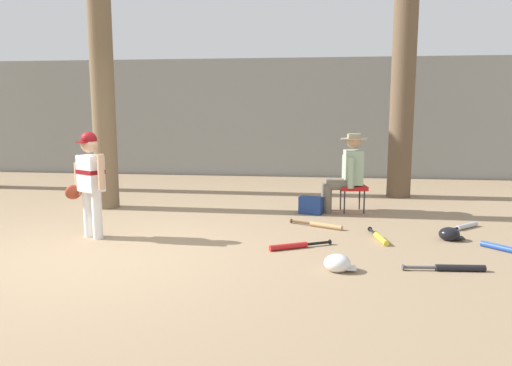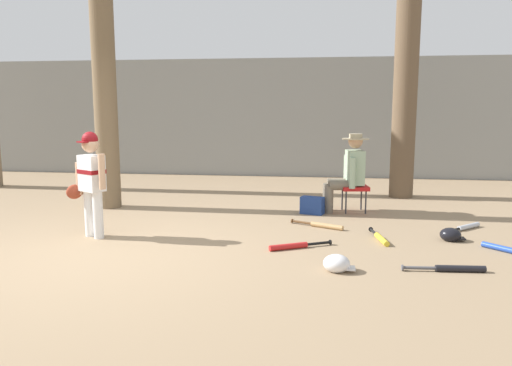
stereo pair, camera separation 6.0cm
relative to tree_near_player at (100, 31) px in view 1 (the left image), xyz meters
name	(u,v)px [view 1 (the left image)]	position (x,y,z in m)	size (l,w,h in m)	color
ground_plane	(98,256)	(1.00, -2.53, -2.75)	(60.00, 60.00, 0.00)	#937A5B
concrete_back_wall	(219,118)	(1.00, 4.16, -1.39)	(18.00, 0.36, 2.71)	gray
tree_near_player	(100,31)	(0.00, 0.00, 0.00)	(0.60, 0.60, 6.15)	brown
tree_behind_spectator	(402,95)	(4.80, 1.59, -0.94)	(0.69, 0.69, 4.32)	brown
young_ballplayer	(89,178)	(0.59, -1.80, -2.00)	(0.61, 0.36, 1.31)	white
folding_stool	(352,188)	(3.88, 0.16, -2.38)	(0.46, 0.46, 0.41)	red
seated_spectator	(347,170)	(3.78, 0.15, -2.11)	(0.68, 0.54, 1.20)	#6B6051
handbag_beside_stool	(311,205)	(3.25, -0.08, -2.62)	(0.34, 0.18, 0.26)	navy
bat_red_barrel	(293,246)	(3.08, -1.99, -2.71)	(0.71, 0.41, 0.07)	red
bat_yellow_trainer	(380,238)	(4.10, -1.51, -2.71)	(0.18, 0.71, 0.07)	yellow
bat_blue_youth	(504,249)	(5.42, -1.81, -2.71)	(0.53, 0.56, 0.07)	#2347AD
bat_black_composite	(454,268)	(4.68, -2.58, -2.71)	(0.81, 0.12, 0.07)	black
bat_wood_tan	(322,225)	(3.41, -0.94, -2.71)	(0.71, 0.40, 0.07)	tan
bat_aluminum_silver	(464,227)	(5.28, -0.79, -2.71)	(0.58, 0.54, 0.07)	#B7BCC6
batting_helmet_black	(449,234)	(4.94, -1.39, -2.67)	(0.29, 0.23, 0.17)	black
batting_helmet_white	(338,263)	(3.54, -2.71, -2.67)	(0.31, 0.24, 0.18)	silver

